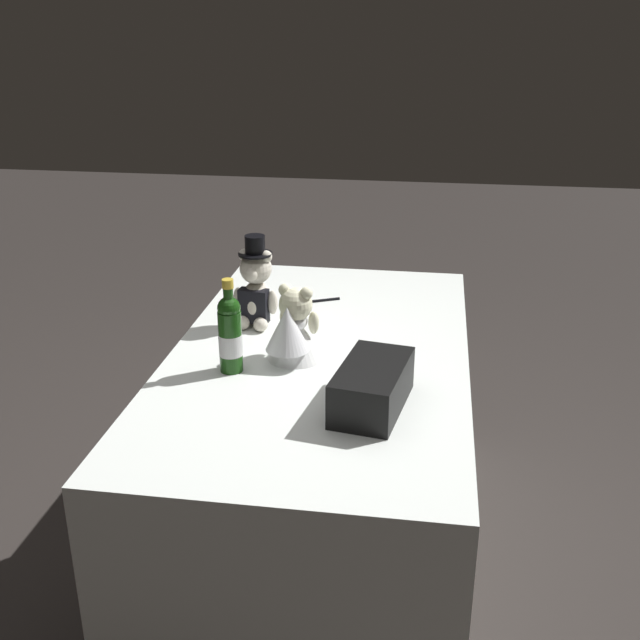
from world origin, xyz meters
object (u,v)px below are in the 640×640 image
object	(u,v)px
teddy_bear_groom	(256,289)
signing_pen	(322,300)
teddy_bear_bride	(294,329)
gift_case_black	(372,387)
champagne_bottle	(230,333)

from	to	relation	value
teddy_bear_groom	signing_pen	bearing A→B (deg)	143.44
teddy_bear_groom	teddy_bear_bride	size ratio (longest dim) A/B	1.32
teddy_bear_bride	signing_pen	world-z (taller)	teddy_bear_bride
teddy_bear_bride	gift_case_black	bearing A→B (deg)	44.25
teddy_bear_groom	teddy_bear_bride	bearing A→B (deg)	34.74
teddy_bear_bride	gift_case_black	size ratio (longest dim) A/B	0.71
gift_case_black	champagne_bottle	bearing A→B (deg)	-110.83
signing_pen	teddy_bear_bride	bearing A→B (deg)	-1.35
champagne_bottle	teddy_bear_groom	bearing A→B (deg)	-178.83
gift_case_black	signing_pen	bearing A→B (deg)	-162.12
teddy_bear_bride	champagne_bottle	world-z (taller)	champagne_bottle
champagne_bottle	signing_pen	bearing A→B (deg)	163.58
champagne_bottle	gift_case_black	world-z (taller)	champagne_bottle
champagne_bottle	gift_case_black	bearing A→B (deg)	69.17
teddy_bear_bride	champagne_bottle	xyz separation A→B (m)	(0.10, -0.16, 0.02)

